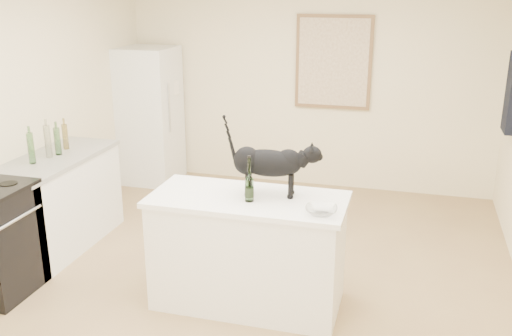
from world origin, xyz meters
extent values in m
plane|color=#A28656|center=(0.00, 0.00, 0.00)|extent=(5.50, 5.50, 0.00)
plane|color=beige|center=(0.00, 2.75, 1.30)|extent=(4.50, 0.00, 4.50)
cube|color=white|center=(0.10, -0.20, 0.43)|extent=(1.44, 0.67, 0.86)
cube|color=white|center=(0.10, -0.20, 0.88)|extent=(1.50, 0.70, 0.04)
cube|color=white|center=(-1.95, 0.30, 0.43)|extent=(0.60, 1.40, 0.86)
cube|color=gray|center=(-1.95, 0.30, 0.88)|extent=(0.62, 1.44, 0.04)
cube|color=white|center=(-1.95, 2.35, 0.85)|extent=(0.68, 0.68, 1.70)
cube|color=brown|center=(0.30, 2.72, 1.55)|extent=(0.90, 0.03, 1.10)
cube|color=beige|center=(0.30, 2.70, 1.55)|extent=(0.82, 0.00, 1.02)
cube|color=black|center=(2.19, 2.05, 1.40)|extent=(0.08, 0.34, 0.80)
cylinder|color=#2C5A24|center=(0.13, -0.28, 1.05)|extent=(0.07, 0.07, 0.31)
imported|color=white|center=(0.69, -0.39, 0.93)|extent=(0.24, 0.24, 0.05)
cube|color=white|center=(-1.60, 2.42, 1.21)|extent=(0.04, 0.13, 0.17)
cylinder|color=#226323|center=(-2.00, 0.09, 1.04)|extent=(0.06, 0.06, 0.28)
cylinder|color=brown|center=(-1.98, 0.59, 1.02)|extent=(0.06, 0.06, 0.25)
cylinder|color=gray|center=(-1.97, 0.30, 1.05)|extent=(0.06, 0.06, 0.30)
cylinder|color=#1B511E|center=(-1.94, 0.40, 1.03)|extent=(0.06, 0.06, 0.26)
camera|label=1|loc=(1.25, -4.09, 2.45)|focal=40.16mm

